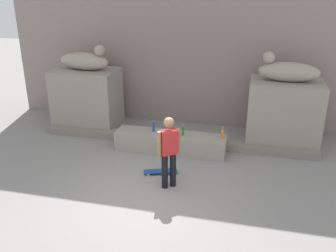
{
  "coord_description": "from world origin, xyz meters",
  "views": [
    {
      "loc": [
        2.09,
        -6.3,
        4.35
      ],
      "look_at": [
        0.16,
        1.66,
        1.1
      ],
      "focal_mm": 39.29,
      "sensor_mm": 36.0,
      "label": 1
    }
  ],
  "objects_px": {
    "skateboard": "(160,171)",
    "bottle_orange": "(223,133)",
    "statue_reclining_left": "(85,60)",
    "bottle_blue": "(153,127)",
    "skater": "(169,150)",
    "bottle_green": "(183,131)",
    "statue_reclining_right": "(287,71)"
  },
  "relations": [
    {
      "from": "bottle_blue",
      "to": "bottle_orange",
      "type": "bearing_deg",
      "value": -0.61
    },
    {
      "from": "statue_reclining_right",
      "to": "skater",
      "type": "distance_m",
      "value": 4.12
    },
    {
      "from": "statue_reclining_left",
      "to": "bottle_green",
      "type": "distance_m",
      "value": 3.79
    },
    {
      "from": "skateboard",
      "to": "bottle_orange",
      "type": "distance_m",
      "value": 1.97
    },
    {
      "from": "skater",
      "to": "bottle_orange",
      "type": "height_order",
      "value": "skater"
    },
    {
      "from": "skater",
      "to": "skateboard",
      "type": "relative_size",
      "value": 2.04
    },
    {
      "from": "skater",
      "to": "statue_reclining_right",
      "type": "bearing_deg",
      "value": -166.86
    },
    {
      "from": "bottle_orange",
      "to": "skateboard",
      "type": "bearing_deg",
      "value": -135.13
    },
    {
      "from": "skater",
      "to": "bottle_blue",
      "type": "height_order",
      "value": "skater"
    },
    {
      "from": "statue_reclining_right",
      "to": "bottle_orange",
      "type": "xyz_separation_m",
      "value": [
        -1.52,
        -1.18,
        -1.47
      ]
    },
    {
      "from": "statue_reclining_left",
      "to": "bottle_blue",
      "type": "relative_size",
      "value": 5.4
    },
    {
      "from": "statue_reclining_right",
      "to": "bottle_blue",
      "type": "bearing_deg",
      "value": 20.2
    },
    {
      "from": "statue_reclining_left",
      "to": "statue_reclining_right",
      "type": "bearing_deg",
      "value": 4.87
    },
    {
      "from": "bottle_green",
      "to": "bottle_orange",
      "type": "height_order",
      "value": "bottle_orange"
    },
    {
      "from": "bottle_blue",
      "to": "skater",
      "type": "bearing_deg",
      "value": -64.81
    },
    {
      "from": "skateboard",
      "to": "bottle_orange",
      "type": "bearing_deg",
      "value": -155.08
    },
    {
      "from": "statue_reclining_right",
      "to": "skater",
      "type": "relative_size",
      "value": 0.97
    },
    {
      "from": "statue_reclining_left",
      "to": "statue_reclining_right",
      "type": "distance_m",
      "value": 5.83
    },
    {
      "from": "bottle_green",
      "to": "bottle_orange",
      "type": "xyz_separation_m",
      "value": [
        1.05,
        0.05,
        0.01
      ]
    },
    {
      "from": "skater",
      "to": "bottle_blue",
      "type": "distance_m",
      "value": 2.09
    },
    {
      "from": "skater",
      "to": "skateboard",
      "type": "height_order",
      "value": "skater"
    },
    {
      "from": "statue_reclining_left",
      "to": "skateboard",
      "type": "height_order",
      "value": "statue_reclining_left"
    },
    {
      "from": "skateboard",
      "to": "statue_reclining_right",
      "type": "bearing_deg",
      "value": -158.65
    },
    {
      "from": "skateboard",
      "to": "bottle_green",
      "type": "height_order",
      "value": "bottle_green"
    },
    {
      "from": "bottle_green",
      "to": "bottle_orange",
      "type": "bearing_deg",
      "value": 2.76
    },
    {
      "from": "statue_reclining_left",
      "to": "bottle_orange",
      "type": "xyz_separation_m",
      "value": [
        4.31,
        -1.17,
        -1.47
      ]
    },
    {
      "from": "bottle_green",
      "to": "bottle_blue",
      "type": "relative_size",
      "value": 1.01
    },
    {
      "from": "bottle_green",
      "to": "bottle_blue",
      "type": "xyz_separation_m",
      "value": [
        -0.83,
        0.07,
        -0.0
      ]
    },
    {
      "from": "skateboard",
      "to": "bottle_blue",
      "type": "height_order",
      "value": "bottle_blue"
    },
    {
      "from": "skater",
      "to": "bottle_orange",
      "type": "distance_m",
      "value": 2.13
    },
    {
      "from": "skateboard",
      "to": "bottle_green",
      "type": "xyz_separation_m",
      "value": [
        0.28,
        1.28,
        0.57
      ]
    },
    {
      "from": "bottle_green",
      "to": "bottle_blue",
      "type": "height_order",
      "value": "bottle_green"
    }
  ]
}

